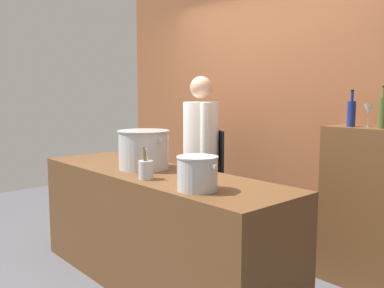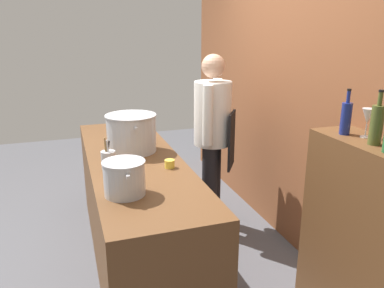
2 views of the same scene
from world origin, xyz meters
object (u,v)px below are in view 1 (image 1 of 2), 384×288
Objects in this scene: chef at (201,150)px; wine_bottle_cobalt at (351,113)px; butter_jar at (202,170)px; wine_bottle_olive at (383,112)px; stockpot_large at (144,149)px; stockpot_small at (197,173)px; wine_glass_wide at (368,111)px; utensil_crock at (146,169)px.

wine_bottle_cobalt is (1.30, 0.36, 0.38)m from chef.
butter_jar is 1.38m from wine_bottle_olive.
chef is 0.80m from stockpot_large.
wine_bottle_olive is (0.23, 0.01, 0.01)m from wine_bottle_cobalt.
wine_bottle_olive is (0.90, 0.95, 0.43)m from butter_jar.
stockpot_large is 1.67× the size of wine_bottle_cobalt.
stockpot_small is 4.37× the size of butter_jar.
stockpot_large is 1.64m from wine_bottle_cobalt.
chef is 1.51m from wine_glass_wide.
wine_bottle_olive reaches higher than wine_bottle_cobalt.
chef reaches higher than wine_glass_wide.
utensil_crock is at bearing -126.59° from wine_bottle_olive.
utensil_crock is 1.32× the size of wine_glass_wide.
butter_jar is at bearing 73.57° from utensil_crock.
wine_bottle_cobalt is (0.66, 0.94, 0.42)m from butter_jar.
wine_bottle_olive is (1.38, 1.14, 0.31)m from stockpot_large.
wine_bottle_cobalt reaches higher than stockpot_small.
utensil_crock is (0.51, -1.01, 0.00)m from chef.
stockpot_small is at bearing -111.80° from wine_bottle_olive.
utensil_crock is at bearing -106.43° from butter_jar.
stockpot_small is 1.49m from wine_glass_wide.
wine_bottle_cobalt reaches higher than butter_jar.
wine_glass_wide is at bearing 53.14° from butter_jar.
stockpot_large is 0.43m from utensil_crock.
stockpot_large is 1.46× the size of stockpot_small.
butter_jar is (0.12, 0.42, -0.04)m from utensil_crock.
wine_bottle_cobalt is (0.30, 1.32, 0.34)m from stockpot_small.
utensil_crock is at bearing -121.65° from wine_glass_wide.
stockpot_small is at bearing -105.92° from wine_glass_wide.
stockpot_large is at bearing 167.28° from stockpot_small.
wine_bottle_olive is at bearing -24.10° from wine_glass_wide.
utensil_crock is (-0.49, -0.04, -0.04)m from stockpot_small.
stockpot_small is 1.40m from wine_bottle_cobalt.
stockpot_small is 1.39× the size of utensil_crock.
wine_bottle_cobalt reaches higher than wine_glass_wide.
chef is 0.86m from butter_jar.
wine_bottle_olive reaches higher than butter_jar.
wine_bottle_olive is at bearing 2.79° from wine_bottle_cobalt.
butter_jar is (-0.36, 0.38, -0.08)m from stockpot_small.
butter_jar is 0.26× the size of wine_bottle_cobalt.
utensil_crock is 3.15× the size of butter_jar.
stockpot_small is 1.83× the size of wine_glass_wide.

